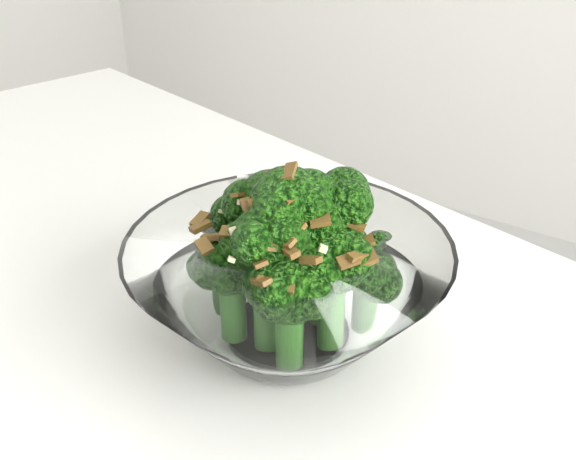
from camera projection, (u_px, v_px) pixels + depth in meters
The scene contains 2 objects.
table at pixel (57, 365), 0.58m from camera, with size 1.35×1.05×0.75m.
broccoli_dish at pixel (288, 278), 0.48m from camera, with size 0.24×0.24×0.15m.
Camera 1 is at (0.49, -0.23, 1.08)m, focal length 40.00 mm.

